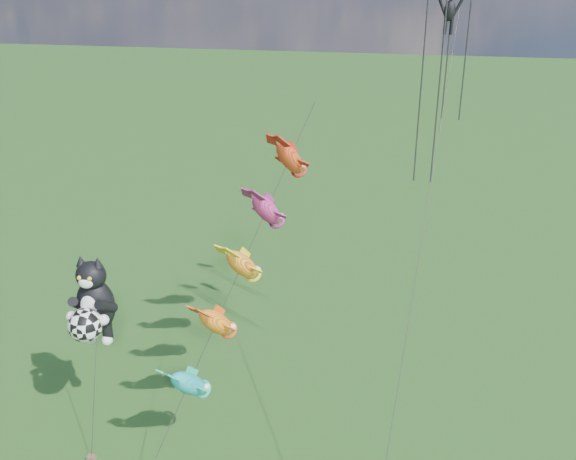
# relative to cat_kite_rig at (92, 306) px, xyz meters

# --- Properties ---
(ground) EXTENTS (300.00, 300.00, 0.00)m
(ground) POSITION_rel_cat_kite_rig_xyz_m (-3.52, -3.21, -7.17)
(ground) COLOR #0F360D
(cat_kite_rig) EXTENTS (2.20, 4.04, 9.69)m
(cat_kite_rig) POSITION_rel_cat_kite_rig_xyz_m (0.00, 0.00, 0.00)
(cat_kite_rig) COLOR brown
(cat_kite_rig) RESTS_ON ground
(fish_windsock_rig) EXTENTS (5.90, 14.93, 15.66)m
(fish_windsock_rig) POSITION_rel_cat_kite_rig_xyz_m (6.93, 2.53, 1.65)
(fish_windsock_rig) COLOR brown
(fish_windsock_rig) RESTS_ON ground
(parafoil_rig) EXTENTS (3.22, 17.45, 23.59)m
(parafoil_rig) POSITION_rel_cat_kite_rig_xyz_m (15.85, 5.12, 12.88)
(parafoil_rig) COLOR brown
(parafoil_rig) RESTS_ON ground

